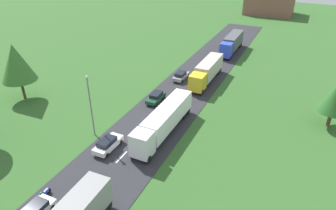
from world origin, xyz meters
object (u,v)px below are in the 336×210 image
Objects in this scene: lamppost_second at (90,103)px; tree_birch at (336,97)px; truck_third at (207,71)px; truck_fourth at (232,43)px; car_fifth at (181,76)px; motorcycle_courier at (43,194)px; tree_maple at (16,63)px; truck_second at (164,120)px; car_fourth at (156,97)px; car_third at (108,144)px; distant_building at (270,3)px.

lamppost_second reaches higher than tree_birch.
truck_third is 17.97m from truck_fourth.
lamppost_second reaches higher than truck_fourth.
motorcycle_courier is at bearing -92.37° from car_fifth.
car_fifth is 27.66m from tree_maple.
lamppost_second is at bearing -99.63° from car_fifth.
truck_second is 3.30× the size of car_fifth.
truck_third is at bearing 70.28° from lamppost_second.
truck_third is at bearing 80.24° from motorcycle_courier.
car_fourth is 23.42m from motorcycle_courier.
truck_third reaches higher than truck_second.
tree_maple is at bearing -178.80° from truck_second.
car_third is 87.62m from distant_building.
car_fourth is at bearing -171.35° from tree_birch.
distant_building is (1.43, 44.68, 1.18)m from truck_fourth.
car_third is (-4.77, -6.24, -1.23)m from truck_second.
distant_building is at bearing 71.98° from tree_maple.
truck_fourth is at bearing 83.85° from car_third.
truck_third is 62.67m from distant_building.
tree_birch is (20.43, -7.04, 2.52)m from truck_third.
motorcycle_courier is at bearing -94.32° from distant_building.
tree_maple is 0.59× the size of distant_building.
car_third is 9.66m from motorcycle_courier.
car_fifth is at bearing 105.37° from truck_second.
car_fifth is at bearing 40.57° from tree_maple.
tree_maple is (-20.54, 5.71, 5.40)m from car_third.
distant_building is (1.42, 62.64, 1.28)m from truck_third.
distant_building is (6.03, 87.37, 2.54)m from car_third.
tree_maple is at bearing 141.56° from motorcycle_courier.
car_fourth is (-4.90, -28.86, -1.41)m from truck_fourth.
truck_second is 1.14× the size of truck_fourth.
car_third is at bearing -127.41° from truck_second.
truck_fourth is 1.32× the size of tree_maple.
car_fourth is at bearing 91.23° from car_third.
tree_maple reaches higher than truck_second.
motorcycle_courier is at bearing -134.01° from tree_birch.
tree_birch is at bearing 14.73° from tree_maple.
truck_third is 1.76× the size of tree_birch.
tree_maple is at bearing -165.27° from tree_birch.
truck_third is at bearing 79.46° from car_third.
tree_birch reaches higher than truck_second.
tree_maple is (-20.60, -17.64, 5.41)m from car_fifth.
truck_second is 36.46m from truck_fourth.
truck_third reaches higher than car_third.
truck_fourth is (-0.17, 36.46, 0.13)m from truck_second.
lamppost_second is at bearing -109.72° from truck_third.
truck_third is 12.02m from car_fourth.
car_fifth is at bearing 87.81° from car_fourth.
truck_fourth is 2.79× the size of car_third.
car_fifth is (0.36, 9.51, 0.04)m from car_fourth.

